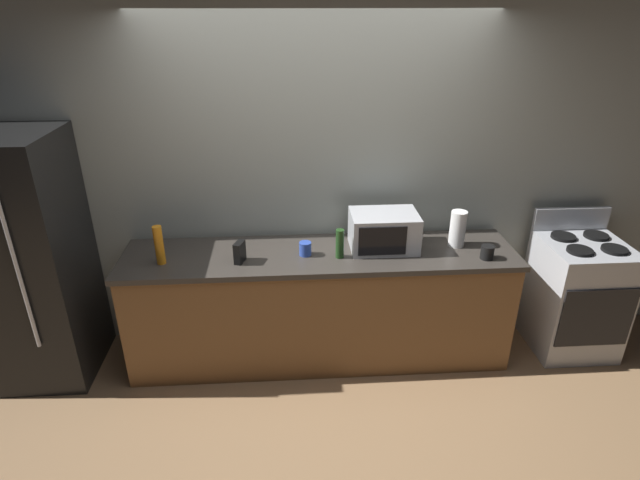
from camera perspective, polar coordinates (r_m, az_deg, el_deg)
The scene contains 12 objects.
ground_plane at distance 3.86m, azimuth 0.42°, elevation -16.18°, with size 8.00×8.00×0.00m, color #93704C.
back_wall at distance 3.89m, azimuth -0.41°, elevation 7.26°, with size 6.40×0.10×2.70m, color #9EA399.
counter_run at distance 3.90m, azimuth 0.00°, elevation -7.30°, with size 2.84×0.64×0.90m.
refrigerator at distance 4.10m, azimuth -29.92°, elevation -2.10°, with size 0.72×0.73×1.80m.
stove_range at distance 4.48m, azimuth 26.57°, elevation -5.49°, with size 0.60×0.61×1.08m.
microwave at distance 3.72m, azimuth 7.11°, elevation 1.01°, with size 0.48×0.35×0.27m.
paper_towel_roll at distance 3.86m, azimuth 15.09°, elevation 1.22°, with size 0.12×0.12×0.27m, color white.
cordless_phone at distance 3.56m, azimuth -8.95°, elevation -1.35°, with size 0.05×0.11×0.15m, color black.
bottle_wine at distance 3.57m, azimuth 2.23°, elevation -0.41°, with size 0.06×0.06×0.21m, color #1E3F19.
bottle_dish_soap at distance 3.64m, azimuth -17.49°, elevation -0.55°, with size 0.06×0.06×0.28m, color orange.
mug_blue at distance 3.63m, azimuth -1.65°, elevation -0.98°, with size 0.09×0.09×0.10m, color #2D4CB2.
mug_black at distance 3.76m, azimuth 18.14°, elevation -1.31°, with size 0.09×0.09×0.10m, color black.
Camera 1 is at (-0.22, -2.88, 2.55)m, focal length 28.71 mm.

